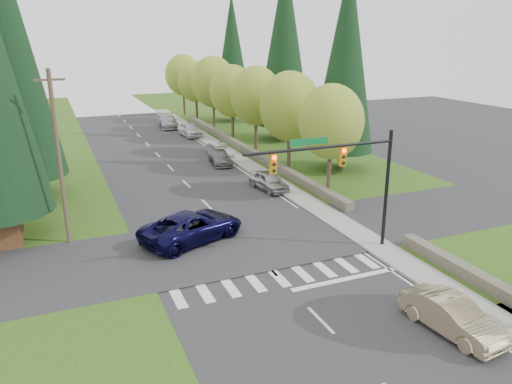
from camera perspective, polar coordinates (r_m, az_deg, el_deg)
ground at (r=23.03m, az=6.14°, el=-13.14°), size 120.00×120.00×0.00m
grass_east at (r=45.18m, az=8.50°, el=2.47°), size 14.00×110.00×0.06m
grass_west at (r=39.14m, az=-26.26°, el=-1.63°), size 14.00×110.00×0.06m
cross_street at (r=29.49m, az=-1.35°, el=-5.81°), size 120.00×8.00×0.10m
sidewalk_east at (r=44.19m, az=0.36°, el=2.36°), size 1.80×80.00×0.13m
curb_east at (r=43.87m, az=-0.67°, el=2.25°), size 0.20×80.00×0.13m
stone_wall_south at (r=25.90m, az=26.83°, el=-10.54°), size 0.70×14.00×0.70m
stone_wall_north at (r=51.93m, az=-1.38°, el=5.02°), size 0.70×40.00×0.70m
traffic_signal at (r=26.79m, az=10.10°, el=2.76°), size 8.70×0.37×6.80m
utility_pole at (r=29.94m, az=-21.59°, el=3.67°), size 1.60×0.24×10.00m
decid_tree_0 at (r=37.04m, az=8.59°, el=7.93°), size 4.80×4.80×8.37m
decid_tree_1 at (r=43.12m, az=3.88°, el=9.72°), size 5.20×5.20×8.80m
decid_tree_2 at (r=49.34m, az=-0.01°, el=10.93°), size 5.00×5.00×8.82m
decid_tree_3 at (r=55.88m, az=-2.74°, el=11.44°), size 5.00×5.00×8.55m
decid_tree_4 at (r=62.46m, az=-4.92°, el=12.43°), size 5.40×5.40×9.18m
decid_tree_5 at (r=69.12m, az=-6.90°, el=12.43°), size 4.80×4.80×8.30m
decid_tree_6 at (r=75.85m, az=-8.35°, el=13.09°), size 5.20×5.20×8.86m
conifer_w_c at (r=39.26m, az=-26.93°, el=15.20°), size 6.46×6.46×20.80m
conifer_e_a at (r=44.20m, az=10.24°, el=14.89°), size 5.44×5.44×17.80m
conifer_e_b at (r=56.89m, az=3.28°, el=16.72°), size 6.12×6.12×19.80m
conifer_e_c at (r=69.45m, az=-2.75°, el=15.67°), size 5.10×5.10×16.80m
sedan_champagne at (r=22.48m, az=21.47°, el=-13.02°), size 2.11×4.68×1.49m
suv_navy at (r=29.70m, az=-7.29°, el=-3.93°), size 7.03×5.14×1.78m
parked_car_a at (r=39.09m, az=1.48°, el=1.29°), size 2.19×4.38×1.43m
parked_car_b at (r=47.02m, az=-4.11°, el=3.98°), size 2.36×4.56×1.26m
parked_car_c at (r=50.03m, az=-4.21°, el=4.83°), size 1.85×4.04×1.29m
parked_car_d at (r=60.18m, az=-7.55°, el=7.08°), size 2.24×4.84×1.61m
parked_car_e at (r=66.46m, az=-9.98°, el=7.95°), size 2.82×5.61×1.56m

